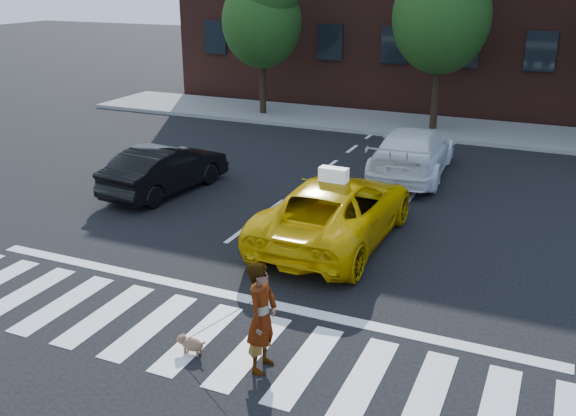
{
  "coord_description": "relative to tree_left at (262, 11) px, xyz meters",
  "views": [
    {
      "loc": [
        5.33,
        -8.22,
        5.97
      ],
      "look_at": [
        -0.02,
        3.89,
        1.1
      ],
      "focal_mm": 40.0,
      "sensor_mm": 36.0,
      "label": 1
    }
  ],
  "objects": [
    {
      "name": "tree_mid",
      "position": [
        7.5,
        -0.0,
        0.41
      ],
      "size": [
        3.69,
        3.69,
        7.1
      ],
      "color": "black",
      "rests_on": "ground"
    },
    {
      "name": "stop_line",
      "position": [
        6.97,
        -15.4,
        -4.43
      ],
      "size": [
        12.0,
        0.3,
        0.01
      ],
      "primitive_type": "cube",
      "color": "silver",
      "rests_on": "ground"
    },
    {
      "name": "woman",
      "position": [
        8.38,
        -17.35,
        -3.52
      ],
      "size": [
        0.45,
        0.68,
        1.85
      ],
      "primitive_type": "imported",
      "rotation": [
        0.0,
        0.0,
        1.58
      ],
      "color": "#999999",
      "rests_on": "ground"
    },
    {
      "name": "taxi",
      "position": [
        7.65,
        -11.93,
        -3.68
      ],
      "size": [
        2.61,
        5.51,
        1.52
      ],
      "primitive_type": "imported",
      "rotation": [
        0.0,
        0.0,
        3.13
      ],
      "color": "#D9A904",
      "rests_on": "ground"
    },
    {
      "name": "crosswalk",
      "position": [
        6.97,
        -17.0,
        -4.43
      ],
      "size": [
        13.0,
        2.4,
        0.01
      ],
      "primitive_type": "cube",
      "color": "silver",
      "rests_on": "ground"
    },
    {
      "name": "dog",
      "position": [
        7.09,
        -17.45,
        -4.26
      ],
      "size": [
        0.55,
        0.22,
        0.32
      ],
      "rotation": [
        0.0,
        0.0,
        0.04
      ],
      "color": "#916B4A",
      "rests_on": "ground"
    },
    {
      "name": "sidewalk_far",
      "position": [
        6.97,
        0.5,
        -4.37
      ],
      "size": [
        30.0,
        4.0,
        0.15
      ],
      "primitive_type": "cube",
      "color": "slate",
      "rests_on": "ground"
    },
    {
      "name": "ground",
      "position": [
        6.97,
        -17.0,
        -4.44
      ],
      "size": [
        120.0,
        120.0,
        0.0
      ],
      "primitive_type": "plane",
      "color": "black",
      "rests_on": "ground"
    },
    {
      "name": "white_suv",
      "position": [
        8.07,
        -6.09,
        -3.69
      ],
      "size": [
        2.42,
        5.31,
        1.51
      ],
      "primitive_type": "imported",
      "rotation": [
        0.0,
        0.0,
        3.2
      ],
      "color": "white",
      "rests_on": "ground"
    },
    {
      "name": "taxi_sign",
      "position": [
        7.65,
        -12.13,
        -2.76
      ],
      "size": [
        0.65,
        0.29,
        0.32
      ],
      "primitive_type": "cube",
      "rotation": [
        0.0,
        0.0,
        3.13
      ],
      "color": "white",
      "rests_on": "taxi"
    },
    {
      "name": "tree_left",
      "position": [
        0.0,
        0.0,
        0.0
      ],
      "size": [
        3.39,
        3.38,
        6.5
      ],
      "color": "black",
      "rests_on": "ground"
    },
    {
      "name": "black_sedan",
      "position": [
        1.97,
        -10.51,
        -3.75
      ],
      "size": [
        1.93,
        4.31,
        1.37
      ],
      "primitive_type": "imported",
      "rotation": [
        0.0,
        0.0,
        3.02
      ],
      "color": "black",
      "rests_on": "ground"
    }
  ]
}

